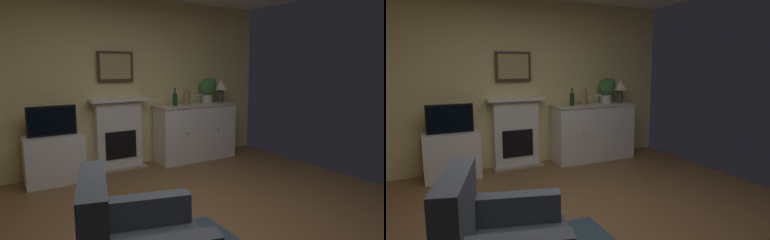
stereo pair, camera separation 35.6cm
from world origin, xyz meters
TOP-DOWN VIEW (x-y plane):
  - wall_rear at (0.00, 2.63)m, footprint 5.70×0.06m
  - fireplace_unit at (0.15, 2.50)m, footprint 0.87×0.30m
  - framed_picture at (0.15, 2.54)m, footprint 0.55×0.04m
  - sideboard_cabinet at (1.44, 2.32)m, footprint 1.41×0.49m
  - table_lamp at (1.96, 2.32)m, footprint 0.26×0.26m
  - wine_bottle at (1.03, 2.29)m, footprint 0.08×0.08m
  - wine_glass_left at (1.37, 2.30)m, footprint 0.07×0.07m
  - wine_glass_center at (1.48, 2.28)m, footprint 0.07×0.07m
  - wine_glass_right at (1.59, 2.35)m, footprint 0.07×0.07m
  - vase_decorative at (1.23, 2.27)m, footprint 0.11×0.11m
  - tv_cabinet at (-0.82, 2.34)m, footprint 0.75×0.42m
  - tv_set at (-0.82, 2.31)m, footprint 0.62×0.07m
  - potted_plant_small at (1.73, 2.37)m, footprint 0.30×0.30m

SIDE VIEW (x-z plane):
  - tv_cabinet at x=-0.82m, z-range 0.00..0.66m
  - sideboard_cabinet at x=1.44m, z-range 0.00..0.95m
  - fireplace_unit at x=0.15m, z-range 0.00..1.10m
  - tv_set at x=-0.82m, z-range 0.66..1.06m
  - wine_bottle at x=1.03m, z-range 0.91..1.20m
  - wine_glass_left at x=1.37m, z-range 0.99..1.15m
  - wine_glass_center at x=1.48m, z-range 0.99..1.15m
  - wine_glass_right at x=1.59m, z-range 0.99..1.15m
  - vase_decorative at x=1.23m, z-range 0.95..1.23m
  - potted_plant_small at x=1.73m, z-range 0.99..1.42m
  - table_lamp at x=1.96m, z-range 1.03..1.43m
  - wall_rear at x=0.00m, z-range 0.00..2.61m
  - framed_picture at x=0.15m, z-range 1.35..1.80m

